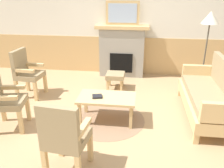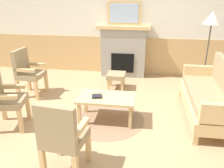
{
  "view_description": "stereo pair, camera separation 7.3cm",
  "coord_description": "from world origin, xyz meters",
  "views": [
    {
      "loc": [
        0.49,
        -3.53,
        2.15
      ],
      "look_at": [
        0.0,
        0.35,
        0.55
      ],
      "focal_mm": 38.41,
      "sensor_mm": 36.0,
      "label": 1
    },
    {
      "loc": [
        0.56,
        -3.52,
        2.15
      ],
      "look_at": [
        0.0,
        0.35,
        0.55
      ],
      "focal_mm": 38.41,
      "sensor_mm": 36.0,
      "label": 2
    }
  ],
  "objects": [
    {
      "name": "ground_plane",
      "position": [
        0.0,
        0.0,
        0.0
      ],
      "size": [
        14.0,
        14.0,
        0.0
      ],
      "primitive_type": "plane",
      "color": "tan"
    },
    {
      "name": "wall_back",
      "position": [
        0.0,
        2.6,
        1.31
      ],
      "size": [
        7.2,
        0.14,
        2.7
      ],
      "color": "silver",
      "rests_on": "ground_plane"
    },
    {
      "name": "fireplace",
      "position": [
        0.0,
        2.35,
        0.65
      ],
      "size": [
        1.3,
        0.44,
        1.28
      ],
      "color": "gray",
      "rests_on": "ground_plane"
    },
    {
      "name": "framed_picture",
      "position": [
        0.0,
        2.35,
        1.56
      ],
      "size": [
        0.8,
        0.04,
        0.56
      ],
      "color": "tan",
      "rests_on": "fireplace"
    },
    {
      "name": "couch",
      "position": [
        1.7,
        0.39,
        0.4
      ],
      "size": [
        0.7,
        1.8,
        0.98
      ],
      "color": "tan",
      "rests_on": "ground_plane"
    },
    {
      "name": "coffee_table",
      "position": [
        -0.05,
        0.05,
        0.39
      ],
      "size": [
        0.96,
        0.56,
        0.44
      ],
      "color": "tan",
      "rests_on": "ground_plane"
    },
    {
      "name": "round_rug",
      "position": [
        -0.05,
        0.05,
        0.0
      ],
      "size": [
        1.3,
        1.3,
        0.01
      ],
      "primitive_type": "cylinder",
      "color": "#896B51",
      "rests_on": "ground_plane"
    },
    {
      "name": "book_on_table",
      "position": [
        -0.21,
        0.01,
        0.46
      ],
      "size": [
        0.19,
        0.18,
        0.03
      ],
      "primitive_type": "cube",
      "rotation": [
        0.0,
        0.0,
        0.22
      ],
      "color": "black",
      "rests_on": "coffee_table"
    },
    {
      "name": "footstool",
      "position": [
        -0.06,
        1.44,
        0.28
      ],
      "size": [
        0.4,
        0.4,
        0.36
      ],
      "color": "tan",
      "rests_on": "ground_plane"
    },
    {
      "name": "armchair_near_fireplace",
      "position": [
        -1.84,
        0.85,
        0.54
      ],
      "size": [
        0.52,
        0.52,
        0.98
      ],
      "color": "tan",
      "rests_on": "ground_plane"
    },
    {
      "name": "armchair_by_window_left",
      "position": [
        -1.63,
        -0.38,
        0.54
      ],
      "size": [
        0.56,
        0.56,
        0.98
      ],
      "color": "tan",
      "rests_on": "ground_plane"
    },
    {
      "name": "armchair_front_left",
      "position": [
        -0.36,
        -1.27,
        0.54
      ],
      "size": [
        0.53,
        0.53,
        0.98
      ],
      "color": "tan",
      "rests_on": "ground_plane"
    },
    {
      "name": "floor_lamp_by_couch",
      "position": [
        1.87,
        1.75,
        1.45
      ],
      "size": [
        0.36,
        0.36,
        1.68
      ],
      "color": "#332D28",
      "rests_on": "ground_plane"
    }
  ]
}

